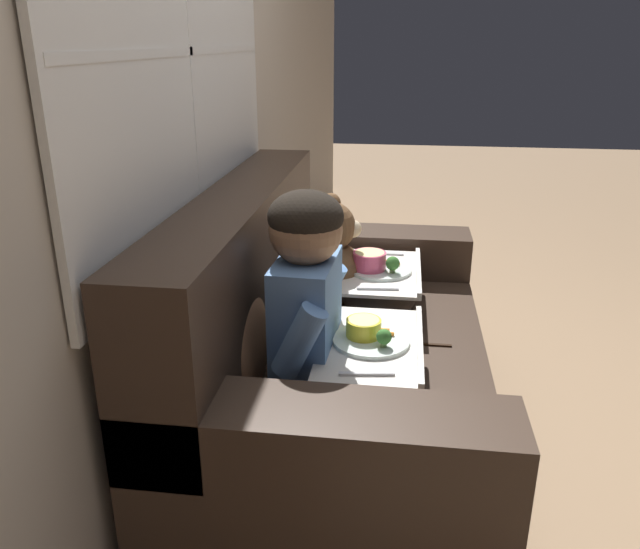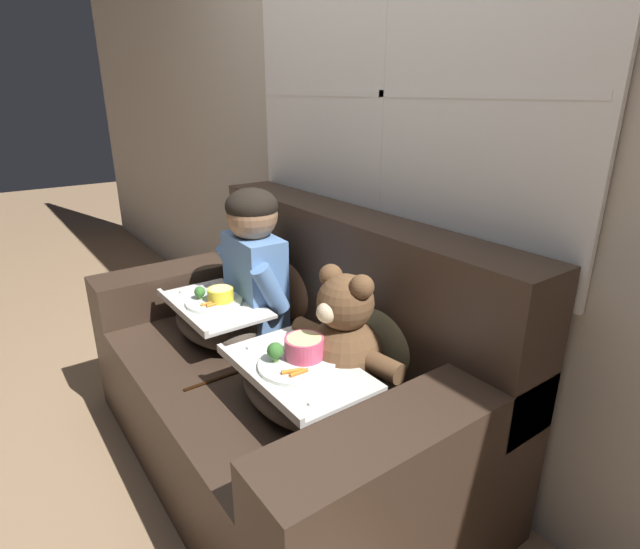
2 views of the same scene
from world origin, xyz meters
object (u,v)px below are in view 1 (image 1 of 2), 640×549
at_px(teddy_bear, 332,261).
at_px(child_figure, 307,283).
at_px(lap_tray_child, 370,363).
at_px(couch, 326,366).
at_px(lap_tray_teddy, 379,287).
at_px(throw_pillow_behind_teddy, 281,259).
at_px(throw_pillow_behind_child, 242,325).

bearing_deg(teddy_bear, child_figure, 179.54).
xyz_separation_m(child_figure, lap_tray_child, (0.00, -0.18, -0.24)).
height_order(couch, child_figure, child_figure).
distance_m(couch, lap_tray_teddy, 0.39).
xyz_separation_m(couch, teddy_bear, (0.29, 0.01, 0.28)).
bearing_deg(teddy_bear, lap_tray_child, -163.04).
bearing_deg(couch, teddy_bear, 2.65).
bearing_deg(lap_tray_child, couch, 29.44).
height_order(throw_pillow_behind_teddy, teddy_bear, teddy_bear).
bearing_deg(throw_pillow_behind_teddy, throw_pillow_behind_child, 180.00).
xyz_separation_m(throw_pillow_behind_child, throw_pillow_behind_teddy, (0.59, 0.00, 0.00)).
bearing_deg(lap_tray_teddy, teddy_bear, 89.39).
distance_m(throw_pillow_behind_child, lap_tray_teddy, 0.70).
distance_m(couch, teddy_bear, 0.41).
bearing_deg(couch, throw_pillow_behind_teddy, 35.24).
bearing_deg(lap_tray_teddy, throw_pillow_behind_child, 147.60).
height_order(throw_pillow_behind_child, teddy_bear, teddy_bear).
bearing_deg(throw_pillow_behind_teddy, child_figure, -162.15).
xyz_separation_m(throw_pillow_behind_teddy, lap_tray_teddy, (-0.00, -0.37, -0.09)).
bearing_deg(lap_tray_child, teddy_bear, 16.96).
xyz_separation_m(throw_pillow_behind_child, lap_tray_teddy, (0.59, -0.37, -0.09)).
relative_size(teddy_bear, lap_tray_child, 0.95).
height_order(throw_pillow_behind_child, child_figure, child_figure).
xyz_separation_m(throw_pillow_behind_teddy, teddy_bear, (0.00, -0.19, 0.00)).
distance_m(child_figure, lap_tray_teddy, 0.66).
xyz_separation_m(teddy_bear, lap_tray_teddy, (-0.00, -0.18, -0.09)).
distance_m(couch, child_figure, 0.52).
distance_m(couch, throw_pillow_behind_child, 0.46).
height_order(teddy_bear, lap_tray_teddy, teddy_bear).
relative_size(couch, teddy_bear, 3.56).
distance_m(lap_tray_child, lap_tray_teddy, 0.59).
bearing_deg(throw_pillow_behind_child, lap_tray_teddy, -32.40).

